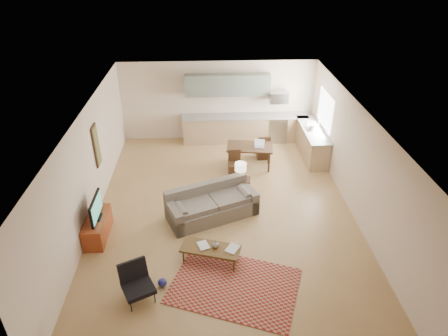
{
  "coord_description": "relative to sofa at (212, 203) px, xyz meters",
  "views": [
    {
      "loc": [
        -0.41,
        -8.28,
        6.11
      ],
      "look_at": [
        0.0,
        0.3,
        1.15
      ],
      "focal_mm": 32.0,
      "sensor_mm": 36.0,
      "label": 1
    }
  ],
  "objects": [
    {
      "name": "room",
      "position": [
        0.32,
        0.14,
        0.95
      ],
      "size": [
        9.0,
        9.0,
        9.0
      ],
      "color": "#9A7647",
      "rests_on": "ground"
    },
    {
      "name": "kitchen_counter_back",
      "position": [
        1.22,
        4.32,
        0.06
      ],
      "size": [
        4.26,
        0.64,
        0.92
      ],
      "primitive_type": null,
      "color": "tan",
      "rests_on": "ground"
    },
    {
      "name": "kitchen_counter_right",
      "position": [
        3.25,
        3.14,
        0.06
      ],
      "size": [
        0.64,
        2.26,
        0.92
      ],
      "primitive_type": null,
      "color": "tan",
      "rests_on": "ground"
    },
    {
      "name": "kitchen_range",
      "position": [
        2.32,
        4.32,
        0.05
      ],
      "size": [
        0.62,
        0.62,
        0.9
      ],
      "primitive_type": "cube",
      "color": "#A5A8AD",
      "rests_on": "ground"
    },
    {
      "name": "kitchen_microwave",
      "position": [
        2.32,
        4.34,
        1.15
      ],
      "size": [
        0.62,
        0.4,
        0.35
      ],
      "primitive_type": "cube",
      "color": "#A5A8AD",
      "rests_on": "room"
    },
    {
      "name": "upper_cabinets",
      "position": [
        0.62,
        4.47,
        1.55
      ],
      "size": [
        2.8,
        0.34,
        0.7
      ],
      "primitive_type": "cube",
      "color": "slate",
      "rests_on": "room"
    },
    {
      "name": "window_right",
      "position": [
        3.55,
        3.14,
        1.15
      ],
      "size": [
        0.02,
        1.4,
        1.05
      ],
      "primitive_type": "cube",
      "color": "white",
      "rests_on": "room"
    },
    {
      "name": "wall_art_left",
      "position": [
        -2.89,
        1.04,
        1.15
      ],
      "size": [
        0.06,
        0.42,
        1.1
      ],
      "primitive_type": null,
      "color": "olive",
      "rests_on": "room"
    },
    {
      "name": "triptych",
      "position": [
        0.22,
        4.61,
        1.35
      ],
      "size": [
        1.7,
        0.04,
        0.5
      ],
      "primitive_type": null,
      "color": "beige",
      "rests_on": "room"
    },
    {
      "name": "rug",
      "position": [
        0.4,
        -2.36,
        -0.39
      ],
      "size": [
        2.93,
        2.48,
        0.02
      ],
      "primitive_type": "cube",
      "rotation": [
        0.0,
        0.0,
        -0.35
      ],
      "color": "maroon",
      "rests_on": "floor"
    },
    {
      "name": "sofa",
      "position": [
        0.0,
        0.0,
        0.0
      ],
      "size": [
        2.52,
        1.83,
        0.8
      ],
      "primitive_type": null,
      "rotation": [
        0.0,
        0.0,
        0.4
      ],
      "color": "#635A51",
      "rests_on": "floor"
    },
    {
      "name": "coffee_table",
      "position": [
        -0.07,
        -1.62,
        -0.21
      ],
      "size": [
        1.37,
        0.85,
        0.38
      ],
      "primitive_type": null,
      "rotation": [
        0.0,
        0.0,
        -0.29
      ],
      "color": "#452F13",
      "rests_on": "floor"
    },
    {
      "name": "book_a",
      "position": [
        -0.33,
        -1.59,
        -0.01
      ],
      "size": [
        0.41,
        0.43,
        0.03
      ],
      "primitive_type": "imported",
      "rotation": [
        0.0,
        0.0,
        0.35
      ],
      "color": "maroon",
      "rests_on": "coffee_table"
    },
    {
      "name": "book_b",
      "position": [
        0.3,
        -1.62,
        -0.01
      ],
      "size": [
        0.52,
        0.52,
        0.02
      ],
      "primitive_type": "imported",
      "rotation": [
        0.0,
        0.0,
        -0.55
      ],
      "color": "navy",
      "rests_on": "coffee_table"
    },
    {
      "name": "vase",
      "position": [
        0.04,
        -1.6,
        0.06
      ],
      "size": [
        0.22,
        0.22,
        0.16
      ],
      "primitive_type": "imported",
      "rotation": [
        0.0,
        0.0,
        0.19
      ],
      "color": "black",
      "rests_on": "coffee_table"
    },
    {
      "name": "armchair",
      "position": [
        -1.48,
        -2.6,
        -0.03
      ],
      "size": [
        0.87,
        0.87,
        0.75
      ],
      "primitive_type": null,
      "rotation": [
        0.0,
        0.0,
        0.46
      ],
      "color": "black",
      "rests_on": "floor"
    },
    {
      "name": "tv_credenza",
      "position": [
        -2.69,
        -0.66,
        -0.13
      ],
      "size": [
        0.45,
        1.17,
        0.54
      ],
      "primitive_type": null,
      "color": "maroon",
      "rests_on": "floor"
    },
    {
      "name": "tv",
      "position": [
        -2.65,
        -0.66,
        0.41
      ],
      "size": [
        0.09,
        0.9,
        0.54
      ],
      "primitive_type": null,
      "color": "black",
      "rests_on": "tv_credenza"
    },
    {
      "name": "console_table",
      "position": [
        0.76,
        0.76,
        -0.09
      ],
      "size": [
        0.57,
        0.43,
        0.62
      ],
      "primitive_type": null,
      "rotation": [
        0.0,
        0.0,
        -0.15
      ],
      "color": "#362314",
      "rests_on": "floor"
    },
    {
      "name": "table_lamp",
      "position": [
        0.76,
        0.76,
        0.46
      ],
      "size": [
        0.3,
        0.3,
        0.49
      ],
      "primitive_type": null,
      "rotation": [
        0.0,
        0.0,
        -0.0
      ],
      "color": "beige",
      "rests_on": "console_table"
    },
    {
      "name": "dining_table",
      "position": [
        1.19,
        2.52,
        -0.06
      ],
      "size": [
        1.46,
        0.96,
        0.69
      ],
      "primitive_type": null,
      "rotation": [
        0.0,
        0.0,
        -0.14
      ],
      "color": "#362314",
      "rests_on": "floor"
    },
    {
      "name": "dining_chair_near",
      "position": [
        0.71,
        1.99,
        -0.02
      ],
      "size": [
        0.38,
        0.39,
        0.77
      ],
      "primitive_type": null,
      "rotation": [
        0.0,
        0.0,
        0.03
      ],
      "color": "#362314",
      "rests_on": "floor"
    },
    {
      "name": "dining_chair_far",
      "position": [
        1.68,
        3.05,
        0.0
      ],
      "size": [
        0.4,
        0.42,
        0.81
      ],
      "primitive_type": null,
      "rotation": [
        0.0,
        0.0,
        3.17
      ],
      "color": "#362314",
      "rests_on": "floor"
    },
    {
      "name": "laptop",
      "position": [
        1.47,
        2.43,
        0.4
      ],
      "size": [
        0.32,
        0.26,
        0.22
      ],
      "primitive_type": null,
      "rotation": [
        0.0,
        0.0,
        -0.17
      ],
      "color": "#A5A8AD",
      "rests_on": "dining_table"
    },
    {
      "name": "soap_bottle",
      "position": [
        3.15,
        3.49,
        0.61
      ],
      "size": [
        0.09,
        0.09,
        0.19
      ],
      "primitive_type": "imported",
      "rotation": [
        0.0,
        0.0,
        -0.03
      ],
      "color": "beige",
      "rests_on": "kitchen_counter_right"
    }
  ]
}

